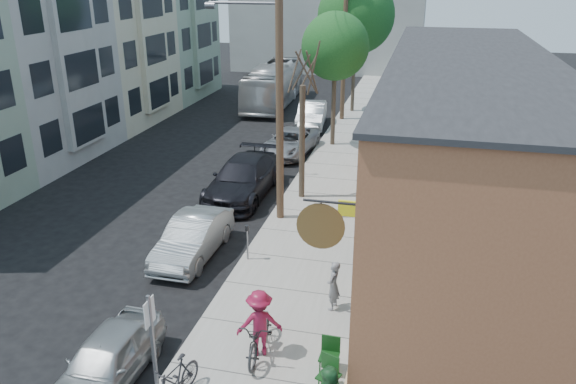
% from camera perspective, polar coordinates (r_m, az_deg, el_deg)
% --- Properties ---
extents(ground, '(120.00, 120.00, 0.00)m').
position_cam_1_polar(ground, '(18.65, -12.24, -8.52)').
color(ground, black).
extents(sidewalk, '(4.50, 58.00, 0.15)m').
position_cam_1_polar(sidewalk, '(27.16, 5.96, 1.84)').
color(sidewalk, '#A5A299').
rests_on(sidewalk, ground).
extents(cafe_building, '(6.60, 20.20, 6.61)m').
position_cam_1_polar(cafe_building, '(20.30, 17.24, 3.71)').
color(cafe_building, '#9C5B3A').
rests_on(cafe_building, ground).
extents(apartment_row, '(6.30, 32.00, 9.00)m').
position_cam_1_polar(apartment_row, '(34.67, -20.97, 12.43)').
color(apartment_row, '#8BA088').
rests_on(apartment_row, ground).
extents(end_cap_building, '(18.00, 8.00, 12.00)m').
position_cam_1_polar(end_cap_building, '(57.26, 4.30, 18.34)').
color(end_cap_building, '#A2A39E').
rests_on(end_cap_building, ground).
extents(sign_post, '(0.07, 0.45, 2.80)m').
position_cam_1_polar(sign_post, '(12.73, -13.60, -14.49)').
color(sign_post, slate).
rests_on(sign_post, sidewalk).
extents(parking_meter_near, '(0.14, 0.14, 1.24)m').
position_cam_1_polar(parking_meter_near, '(18.69, -4.17, -4.55)').
color(parking_meter_near, slate).
rests_on(parking_meter_near, sidewalk).
extents(parking_meter_far, '(0.14, 0.14, 1.24)m').
position_cam_1_polar(parking_meter_far, '(26.48, 1.51, 3.51)').
color(parking_meter_far, slate).
rests_on(parking_meter_far, sidewalk).
extents(utility_pole_near, '(3.57, 0.28, 10.00)m').
position_cam_1_polar(utility_pole_near, '(20.56, -1.03, 10.97)').
color(utility_pole_near, '#503A28').
rests_on(utility_pole_near, sidewalk).
extents(utility_pole_far, '(1.80, 0.28, 10.00)m').
position_cam_1_polar(utility_pole_far, '(36.31, 5.78, 15.40)').
color(utility_pole_far, '#503A28').
rests_on(utility_pole_far, sidewalk).
extents(tree_bare, '(0.24, 0.24, 4.78)m').
position_cam_1_polar(tree_bare, '(23.35, 1.44, 5.02)').
color(tree_bare, '#44392C').
rests_on(tree_bare, sidewalk).
extents(tree_leafy_mid, '(3.57, 3.57, 7.13)m').
position_cam_1_polar(tree_leafy_mid, '(30.50, 4.82, 14.52)').
color(tree_leafy_mid, '#44392C').
rests_on(tree_leafy_mid, sidewalk).
extents(tree_leafy_far, '(5.03, 5.03, 8.84)m').
position_cam_1_polar(tree_leafy_far, '(38.55, 6.93, 17.39)').
color(tree_leafy_far, '#44392C').
rests_on(tree_leafy_far, sidewalk).
extents(patio_chair_a, '(0.51, 0.51, 0.88)m').
position_cam_1_polar(patio_chair_a, '(14.04, 4.21, -16.33)').
color(patio_chair_a, '#103A13').
rests_on(patio_chair_a, sidewalk).
extents(patio_chair_b, '(0.64, 0.64, 0.88)m').
position_cam_1_polar(patio_chair_b, '(13.49, 4.14, -18.15)').
color(patio_chair_b, '#103A13').
rests_on(patio_chair_b, sidewalk).
extents(patron_grey, '(0.45, 0.60, 1.49)m').
position_cam_1_polar(patron_grey, '(16.13, 4.64, -9.46)').
color(patron_grey, gray).
rests_on(patron_grey, sidewalk).
extents(cyclist, '(1.32, 1.05, 1.79)m').
position_cam_1_polar(cyclist, '(14.33, -2.91, -13.14)').
color(cyclist, maroon).
rests_on(cyclist, sidewalk).
extents(cyclist_bike, '(0.85, 2.15, 1.11)m').
position_cam_1_polar(cyclist_bike, '(14.53, -2.89, -14.24)').
color(cyclist_bike, black).
rests_on(cyclist_bike, sidewalk).
extents(parked_bike_a, '(0.88, 1.79, 1.04)m').
position_cam_1_polar(parked_bike_a, '(13.43, -11.40, -18.36)').
color(parked_bike_a, black).
rests_on(parked_bike_a, sidewalk).
extents(car_0, '(1.56, 3.79, 1.29)m').
position_cam_1_polar(car_0, '(14.46, -17.92, -15.92)').
color(car_0, '#9EA3A6').
rests_on(car_0, ground).
extents(car_1, '(1.53, 4.29, 1.41)m').
position_cam_1_polar(car_1, '(19.48, -9.64, -4.60)').
color(car_1, '#A3A8AB').
rests_on(car_1, ground).
extents(car_2, '(2.35, 5.67, 1.64)m').
position_cam_1_polar(car_2, '(24.36, -4.60, 1.40)').
color(car_2, black).
rests_on(car_2, ground).
extents(car_3, '(2.63, 4.89, 1.31)m').
position_cam_1_polar(car_3, '(30.07, 0.19, 5.09)').
color(car_3, gray).
rests_on(car_3, ground).
extents(car_4, '(2.08, 4.75, 1.52)m').
position_cam_1_polar(car_4, '(35.57, 2.41, 7.86)').
color(car_4, '#A3A8AB').
rests_on(car_4, ground).
extents(bus, '(2.88, 10.53, 2.91)m').
position_cam_1_polar(bus, '(41.50, -1.45, 10.84)').
color(bus, silver).
rests_on(bus, ground).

